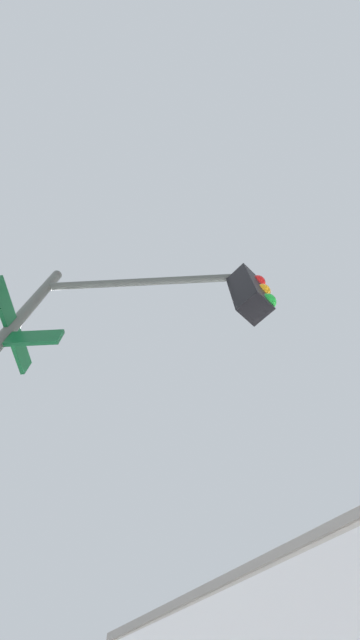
% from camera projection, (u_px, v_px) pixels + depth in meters
% --- Properties ---
extents(traffic_signal_near, '(2.32, 2.24, 5.78)m').
position_uv_depth(traffic_signal_near, '(117.00, 341.00, 2.94)').
color(traffic_signal_near, '#474C47').
rests_on(traffic_signal_near, ground_plane).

